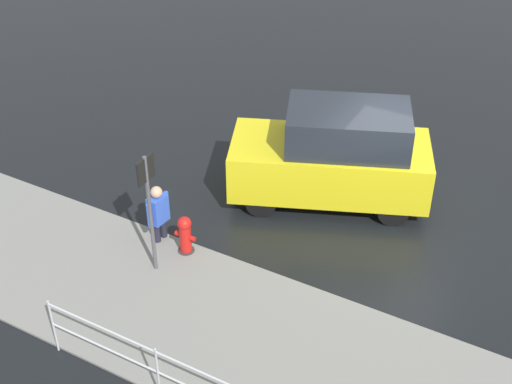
# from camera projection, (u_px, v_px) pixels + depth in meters

# --- Properties ---
(ground_plane) EXTENTS (60.00, 60.00, 0.00)m
(ground_plane) POSITION_uv_depth(u_px,v_px,m) (394.00, 219.00, 14.05)
(ground_plane) COLOR black
(kerb_strip) EXTENTS (24.00, 3.20, 0.04)m
(kerb_strip) POSITION_uv_depth(u_px,v_px,m) (301.00, 361.00, 11.03)
(kerb_strip) COLOR slate
(kerb_strip) RESTS_ON ground
(moving_hatchback) EXTENTS (4.25, 3.06, 2.06)m
(moving_hatchback) POSITION_uv_depth(u_px,v_px,m) (334.00, 156.00, 14.04)
(moving_hatchback) COLOR yellow
(moving_hatchback) RESTS_ON ground
(fire_hydrant) EXTENTS (0.42, 0.31, 0.80)m
(fire_hydrant) POSITION_uv_depth(u_px,v_px,m) (185.00, 235.00, 12.99)
(fire_hydrant) COLOR red
(fire_hydrant) RESTS_ON ground
(pedestrian) EXTENTS (0.28, 0.57, 1.22)m
(pedestrian) POSITION_uv_depth(u_px,v_px,m) (158.00, 211.00, 13.12)
(pedestrian) COLOR blue
(pedestrian) RESTS_ON ground
(sign_post) EXTENTS (0.07, 0.44, 2.40)m
(sign_post) POSITION_uv_depth(u_px,v_px,m) (149.00, 198.00, 11.91)
(sign_post) COLOR #4C4C51
(sign_post) RESTS_ON ground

